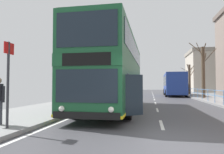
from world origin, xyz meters
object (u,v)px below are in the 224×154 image
Objects in this scene: background_bus_far_lane at (174,84)px; bare_tree_far_01 at (190,78)px; double_decker_bus_main at (115,73)px; bare_tree_far_00 at (203,71)px; background_building_01 at (214,71)px; bus_stop_sign_near at (8,75)px.

bare_tree_far_01 is (2.87, 3.93, 0.93)m from background_bus_far_lane.
double_decker_bus_main is 1.13× the size of background_bus_far_lane.
bare_tree_far_00 is 1.33× the size of bare_tree_far_01.
background_building_01 is (7.98, 15.56, 2.08)m from bare_tree_far_01.
background_bus_far_lane is 2.17× the size of bare_tree_far_01.
background_bus_far_lane is 4.95m from bare_tree_far_01.
background_building_01 is at bearing 67.56° from bus_stop_sign_near.
background_bus_far_lane is 3.80× the size of bus_stop_sign_near.
double_decker_bus_main is at bearing -113.05° from background_building_01.
background_building_01 reaches higher than bare_tree_far_00.
double_decker_bus_main is 41.69m from background_building_01.
bare_tree_far_01 reaches higher than double_decker_bus_main.
bare_tree_far_01 reaches higher than bus_stop_sign_near.
bus_stop_sign_near is at bearing -118.67° from bare_tree_far_00.
bare_tree_far_01 is at bearing -117.15° from background_building_01.
bare_tree_far_00 is (10.08, 18.44, 1.31)m from bus_stop_sign_near.
background_bus_far_lane is 0.92× the size of background_building_01.
double_decker_bus_main is 14.18m from bare_tree_far_00.
bus_stop_sign_near is 0.43× the size of bare_tree_far_00.
double_decker_bus_main is 1.04× the size of background_building_01.
background_bus_far_lane is at bearing 73.84° from double_decker_bus_main.
bus_stop_sign_near is at bearing -106.86° from background_bus_far_lane.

